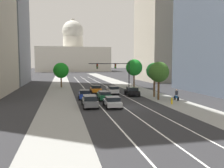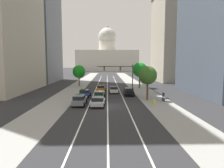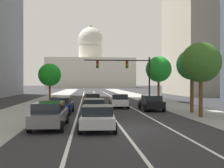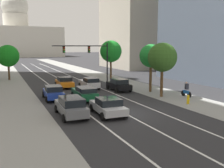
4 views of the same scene
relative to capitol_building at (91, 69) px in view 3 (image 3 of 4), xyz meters
The scene contains 20 objects.
ground_plane 95.42m from the capitol_building, 90.00° to the right, with size 400.00×400.00×0.00m, color #2B2B2D.
sidewalk_left 100.73m from the capitol_building, 94.76° to the right, with size 5.06×130.00×0.01m, color gray.
sidewalk_right 100.73m from the capitol_building, 85.24° to the right, with size 5.06×130.00×0.01m, color gray.
lane_stripe_left 110.37m from the capitol_building, 91.51° to the right, with size 0.16×90.00×0.01m, color white.
lane_stripe_center 110.33m from the capitol_building, 90.00° to the right, with size 0.16×90.00×0.01m, color white.
lane_stripe_right 110.37m from the capitol_building, 88.49° to the right, with size 0.16×90.00×0.01m, color white.
office_tower_far_right 96.98m from the capitol_building, 73.07° to the right, with size 21.86×19.78×31.64m.
capitol_building is the anchor object (origin of this frame).
car_blue 127.17m from the capitol_building, 91.96° to the right, with size 2.12×4.46×1.48m.
car_gray 134.45m from the capitol_building, 91.86° to the right, with size 2.06×4.72×1.60m.
car_black 125.08m from the capitol_building, 88.01° to the right, with size 2.12×4.25×1.52m.
car_white 122.00m from the capitol_building, 89.32° to the right, with size 2.06×4.50×1.53m.
car_silver 135.16m from the capitol_building, 90.62° to the right, with size 2.28×4.39×1.43m.
car_green 128.88m from the capitol_building, 90.65° to the right, with size 2.07×4.75×1.46m.
car_orange 119.97m from the capitol_building, 90.69° to the right, with size 2.08×4.19×1.50m.
traffic_signal_mast 116.84m from the capitol_building, 88.40° to the right, with size 8.62×0.39×6.13m.
street_tree_mid_right 130.46m from the capitol_building, 86.92° to the right, with size 3.21×3.21×6.01m.
street_tree_near_left 107.97m from the capitol_building, 94.28° to the right, with size 3.65×3.65×5.87m.
street_tree_near_right 113.13m from the capitol_building, 85.72° to the right, with size 3.78×3.78×6.66m.
street_tree_far_right 127.23m from the capitol_building, 86.56° to the right, with size 2.84×2.84×5.87m.
Camera 3 is at (-2.08, -15.41, 2.76)m, focal length 41.88 mm.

